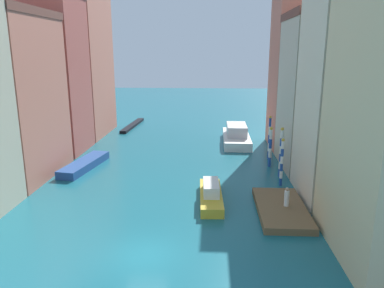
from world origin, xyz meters
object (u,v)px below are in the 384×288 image
(person_on_dock, at_px, (287,198))
(motorboat_0, at_px, (85,164))
(mooring_pole_0, at_px, (282,162))
(mooring_pole_2, at_px, (270,146))
(gondola_black, at_px, (133,125))
(mooring_pole_3, at_px, (269,137))
(vaporetto_white, at_px, (236,136))
(motorboat_1, at_px, (211,194))
(mooring_pole_1, at_px, (281,152))
(waterfront_dock, at_px, (281,209))

(person_on_dock, relative_size, motorboat_0, 0.18)
(mooring_pole_0, bearing_deg, mooring_pole_2, 91.49)
(gondola_black, height_order, motorboat_0, motorboat_0)
(mooring_pole_3, distance_m, vaporetto_white, 8.14)
(mooring_pole_2, height_order, vaporetto_white, mooring_pole_2)
(vaporetto_white, xyz_separation_m, motorboat_0, (-16.20, -11.63, -0.54))
(person_on_dock, xyz_separation_m, motorboat_0, (-18.54, 9.73, -0.78))
(mooring_pole_3, bearing_deg, motorboat_0, -167.54)
(mooring_pole_2, height_order, motorboat_1, mooring_pole_2)
(mooring_pole_1, bearing_deg, motorboat_0, 175.41)
(mooring_pole_1, bearing_deg, mooring_pole_2, 99.19)
(mooring_pole_0, bearing_deg, motorboat_1, -147.72)
(vaporetto_white, relative_size, motorboat_1, 1.44)
(mooring_pole_0, relative_size, vaporetto_white, 0.45)
(waterfront_dock, relative_size, mooring_pole_0, 1.71)
(vaporetto_white, bearing_deg, mooring_pole_0, -79.37)
(mooring_pole_3, distance_m, motorboat_1, 13.89)
(person_on_dock, bearing_deg, vaporetto_white, 96.23)
(waterfront_dock, relative_size, vaporetto_white, 0.77)
(waterfront_dock, height_order, gondola_black, waterfront_dock)
(mooring_pole_2, xyz_separation_m, motorboat_0, (-19.00, -1.56, -1.76))
(vaporetto_white, relative_size, motorboat_0, 1.19)
(waterfront_dock, relative_size, mooring_pole_2, 1.76)
(motorboat_1, bearing_deg, motorboat_0, 148.46)
(mooring_pole_2, relative_size, vaporetto_white, 0.44)
(motorboat_0, xyz_separation_m, motorboat_1, (12.96, -7.95, 0.20))
(mooring_pole_1, relative_size, motorboat_0, 0.60)
(mooring_pole_3, xyz_separation_m, motorboat_0, (-19.29, -4.26, -2.08))
(gondola_black, relative_size, motorboat_0, 1.36)
(vaporetto_white, relative_size, gondola_black, 0.88)
(motorboat_0, bearing_deg, mooring_pole_3, 12.46)
(mooring_pole_1, distance_m, gondola_black, 30.11)
(vaporetto_white, distance_m, motorboat_0, 19.95)
(waterfront_dock, xyz_separation_m, mooring_pole_3, (1.10, 13.99, 2.22))
(person_on_dock, xyz_separation_m, vaporetto_white, (-2.33, 21.36, -0.23))
(waterfront_dock, relative_size, mooring_pole_3, 1.52)
(mooring_pole_1, bearing_deg, waterfront_dock, -99.16)
(vaporetto_white, height_order, motorboat_0, vaporetto_white)
(mooring_pole_1, bearing_deg, motorboat_1, -135.73)
(waterfront_dock, distance_m, gondola_black, 36.02)
(mooring_pole_1, relative_size, vaporetto_white, 0.50)
(mooring_pole_2, relative_size, mooring_pole_3, 0.86)
(mooring_pole_2, bearing_deg, person_on_dock, -92.36)
(motorboat_0, bearing_deg, vaporetto_white, 35.67)
(gondola_black, bearing_deg, waterfront_dock, -60.41)
(gondola_black, xyz_separation_m, motorboat_1, (12.55, -29.55, 0.39))
(mooring_pole_3, xyz_separation_m, gondola_black, (-18.89, 17.34, -2.27))
(mooring_pole_1, distance_m, mooring_pole_3, 5.83)
(vaporetto_white, bearing_deg, motorboat_0, -144.33)
(person_on_dock, height_order, mooring_pole_1, mooring_pole_1)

